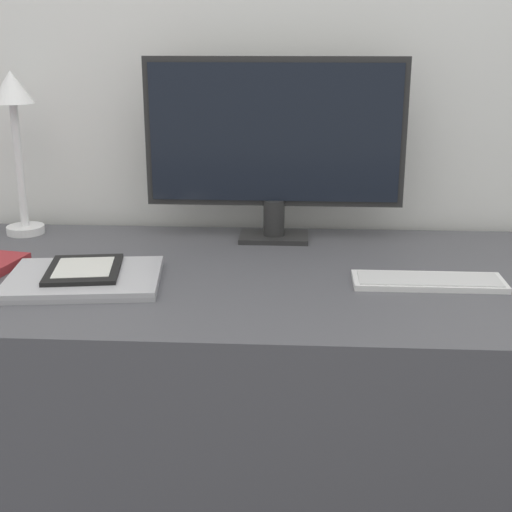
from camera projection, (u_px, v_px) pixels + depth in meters
The scene contains 7 objects.
wall_back at pixel (273, 48), 1.79m from camera, with size 3.60×0.05×2.40m.
desk at pixel (264, 426), 1.64m from camera, with size 1.51×0.74×0.75m.
monitor at pixel (275, 141), 1.70m from camera, with size 0.63×0.11×0.44m.
keyboard at pixel (428, 281), 1.46m from camera, with size 0.31×0.10×0.01m.
laptop at pixel (84, 279), 1.46m from camera, with size 0.33×0.27×0.02m.
ereader at pixel (84, 269), 1.47m from camera, with size 0.17×0.20×0.01m.
desk_lamp at pixel (15, 119), 1.74m from camera, with size 0.10×0.10×0.41m.
Camera 1 is at (0.07, -1.29, 1.24)m, focal length 50.00 mm.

